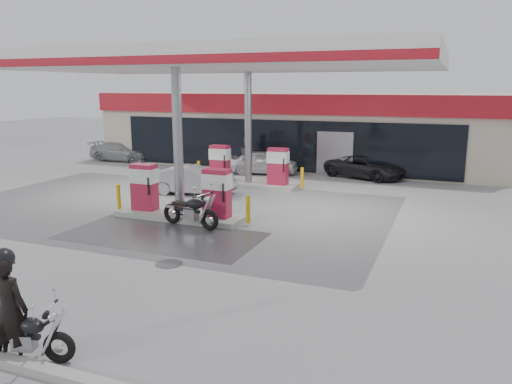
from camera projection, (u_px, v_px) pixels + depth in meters
ground at (147, 234)px, 15.13m from camera, size 90.00×90.00×0.00m
wet_patch at (161, 236)px, 14.95m from camera, size 6.00×3.00×0.00m
drain_cover at (169, 264)px, 12.59m from camera, size 0.70×0.70×0.01m
store_building at (301, 128)px, 29.18m from camera, size 22.00×8.22×4.00m
canopy at (217, 62)px, 18.57m from camera, size 16.00×10.02×5.51m
pump_island_near at (180, 198)px, 16.80m from camera, size 5.14×1.30×1.78m
pump_island_far at (248, 170)px, 22.25m from camera, size 5.14×1.30×1.78m
main_motorcycle at (24, 338)px, 8.08m from camera, size 1.75×0.78×0.92m
biker_main at (9, 309)px, 7.99m from camera, size 0.71×0.51×1.81m
parked_motorcycle at (191, 212)px, 15.79m from camera, size 2.20×0.91×1.13m
sedan_white at (263, 162)px, 25.36m from camera, size 3.76×2.09×1.21m
attendant at (247, 156)px, 25.19m from camera, size 0.98×1.10×1.86m
hatchback_silver at (193, 180)px, 20.63m from camera, size 3.68×1.70×1.17m
parked_car_left at (122, 151)px, 29.79m from camera, size 3.98×1.74×1.14m
parked_car_right at (365, 167)px, 24.28m from camera, size 4.32×3.03×1.09m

